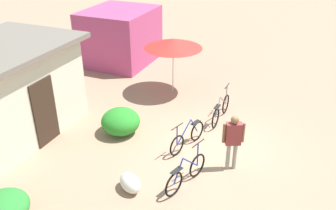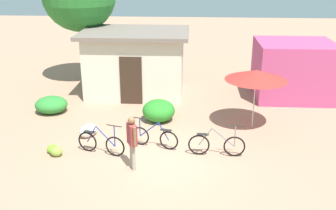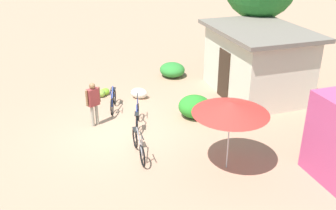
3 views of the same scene
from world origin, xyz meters
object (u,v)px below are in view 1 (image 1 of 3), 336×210
(bicycle_center_loaded, at_px, (221,110))
(market_umbrella, at_px, (173,43))
(bicycle_leftmost, at_px, (186,173))
(person_vendor, at_px, (233,137))
(shop_pink, at_px, (120,36))
(bicycle_near_pile, at_px, (187,137))
(building_low, at_px, (3,91))
(produce_sack, at_px, (130,183))

(bicycle_center_loaded, bearing_deg, market_umbrella, 58.52)
(bicycle_leftmost, height_order, person_vendor, person_vendor)
(bicycle_leftmost, height_order, bicycle_center_loaded, bicycle_center_loaded)
(shop_pink, distance_m, bicycle_near_pile, 7.70)
(building_low, relative_size, shop_pink, 1.44)
(shop_pink, distance_m, market_umbrella, 4.15)
(market_umbrella, height_order, bicycle_center_loaded, market_umbrella)
(bicycle_near_pile, bearing_deg, bicycle_center_loaded, -13.11)
(building_low, height_order, bicycle_leftmost, building_low)
(building_low, height_order, market_umbrella, building_low)
(bicycle_near_pile, height_order, person_vendor, person_vendor)
(shop_pink, height_order, bicycle_center_loaded, shop_pink)
(produce_sack, bearing_deg, shop_pink, 30.82)
(bicycle_leftmost, xyz_separation_m, bicycle_near_pile, (1.59, 0.56, -0.01))
(bicycle_near_pile, xyz_separation_m, person_vendor, (-0.48, -1.42, 0.64))
(market_umbrella, bearing_deg, bicycle_leftmost, -154.32)
(bicycle_near_pile, bearing_deg, building_low, 103.69)
(shop_pink, distance_m, person_vendor, 9.01)
(building_low, bearing_deg, bicycle_center_loaded, -60.77)
(building_low, xyz_separation_m, bicycle_leftmost, (-0.28, -5.96, -1.05))
(bicycle_center_loaded, bearing_deg, shop_pink, 58.46)
(bicycle_leftmost, bearing_deg, person_vendor, -38.02)
(building_low, relative_size, bicycle_near_pile, 2.95)
(person_vendor, bearing_deg, produce_sack, 131.41)
(building_low, distance_m, bicycle_leftmost, 6.06)
(bicycle_center_loaded, bearing_deg, produce_sack, 165.50)
(person_vendor, bearing_deg, shop_pink, 48.35)
(produce_sack, bearing_deg, market_umbrella, 11.76)
(produce_sack, height_order, person_vendor, person_vendor)
(shop_pink, bearing_deg, market_umbrella, -121.58)
(shop_pink, xyz_separation_m, produce_sack, (-7.81, -4.66, -0.98))
(bicycle_leftmost, bearing_deg, produce_sack, 120.76)
(bicycle_center_loaded, height_order, person_vendor, person_vendor)
(shop_pink, relative_size, bicycle_near_pile, 2.05)
(bicycle_leftmost, height_order, produce_sack, bicycle_leftmost)
(bicycle_leftmost, relative_size, person_vendor, 0.97)
(market_umbrella, height_order, bicycle_leftmost, market_umbrella)
(person_vendor, bearing_deg, bicycle_leftmost, 141.98)
(shop_pink, height_order, person_vendor, shop_pink)
(building_low, height_order, shop_pink, building_low)
(bicycle_center_loaded, relative_size, person_vendor, 1.08)
(shop_pink, distance_m, bicycle_center_loaded, 6.82)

